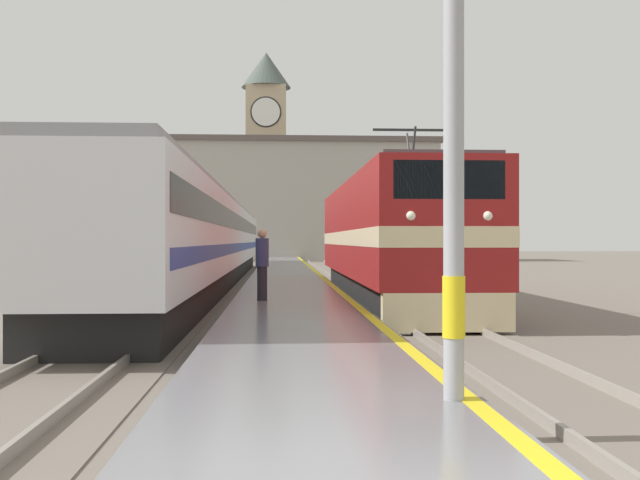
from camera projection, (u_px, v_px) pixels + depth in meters
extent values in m
plane|color=#70665B|center=(287.00, 283.00, 34.56)|extent=(200.00, 200.00, 0.00)
cube|color=slate|center=(288.00, 285.00, 29.57)|extent=(3.20, 140.00, 0.43)
cube|color=yellow|center=(325.00, 279.00, 29.65)|extent=(0.20, 140.00, 0.00)
cube|color=#70665B|center=(366.00, 290.00, 29.74)|extent=(2.83, 140.00, 0.02)
cube|color=gray|center=(348.00, 288.00, 29.70)|extent=(0.07, 140.00, 0.14)
cube|color=gray|center=(384.00, 288.00, 29.78)|extent=(0.07, 140.00, 0.14)
cube|color=#70665B|center=(199.00, 290.00, 29.37)|extent=(2.84, 140.00, 0.02)
cube|color=gray|center=(180.00, 289.00, 29.33)|extent=(0.07, 140.00, 0.14)
cube|color=gray|center=(217.00, 288.00, 29.41)|extent=(0.07, 140.00, 0.14)
cube|color=black|center=(387.00, 288.00, 24.14)|extent=(2.46, 16.30, 0.90)
cube|color=maroon|center=(387.00, 229.00, 24.15)|extent=(2.90, 17.72, 2.88)
cube|color=beige|center=(387.00, 238.00, 24.15)|extent=(2.92, 17.74, 0.44)
cube|color=beige|center=(448.00, 312.00, 15.45)|extent=(2.76, 0.30, 0.81)
cube|color=black|center=(449.00, 180.00, 15.36)|extent=(2.32, 0.12, 0.80)
sphere|color=white|center=(411.00, 216.00, 15.28)|extent=(0.20, 0.20, 0.20)
sphere|color=white|center=(488.00, 216.00, 15.37)|extent=(0.20, 0.20, 0.20)
cube|color=#4C4C51|center=(387.00, 183.00, 24.15)|extent=(2.61, 16.83, 0.12)
cylinder|color=#333333|center=(413.00, 147.00, 19.37)|extent=(0.06, 0.63, 1.03)
cylinder|color=#333333|center=(409.00, 151.00, 20.07)|extent=(0.06, 0.63, 1.03)
cube|color=#262626|center=(411.00, 130.00, 19.72)|extent=(2.03, 0.08, 0.06)
cube|color=black|center=(210.00, 274.00, 34.09)|extent=(2.46, 44.49, 0.90)
cube|color=silver|center=(210.00, 235.00, 34.09)|extent=(2.90, 46.35, 2.61)
cube|color=black|center=(210.00, 224.00, 34.09)|extent=(2.92, 45.42, 0.64)
cube|color=navy|center=(210.00, 247.00, 34.09)|extent=(2.92, 45.42, 0.36)
cube|color=gray|center=(210.00, 205.00, 34.09)|extent=(2.67, 46.35, 0.20)
cylinder|color=yellow|center=(454.00, 307.00, 7.25)|extent=(0.22, 0.22, 0.60)
cylinder|color=#23232D|center=(262.00, 283.00, 19.22)|extent=(0.26, 0.26, 0.87)
cylinder|color=navy|center=(262.00, 252.00, 19.22)|extent=(0.34, 0.34, 0.73)
sphere|color=tan|center=(262.00, 234.00, 19.22)|extent=(0.24, 0.24, 0.24)
cube|color=tan|center=(266.00, 173.00, 83.27)|extent=(4.38, 4.38, 19.01)
cylinder|color=black|center=(266.00, 112.00, 81.07)|extent=(3.37, 0.06, 3.37)
cylinder|color=white|center=(266.00, 112.00, 81.04)|extent=(3.07, 0.10, 3.07)
cone|color=#47514C|center=(266.00, 70.00, 83.28)|extent=(5.47, 5.47, 3.94)
cube|color=#A8A399|center=(303.00, 204.00, 73.43)|extent=(25.56, 8.65, 11.19)
cube|color=#564C47|center=(303.00, 144.00, 73.43)|extent=(26.16, 9.25, 0.50)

